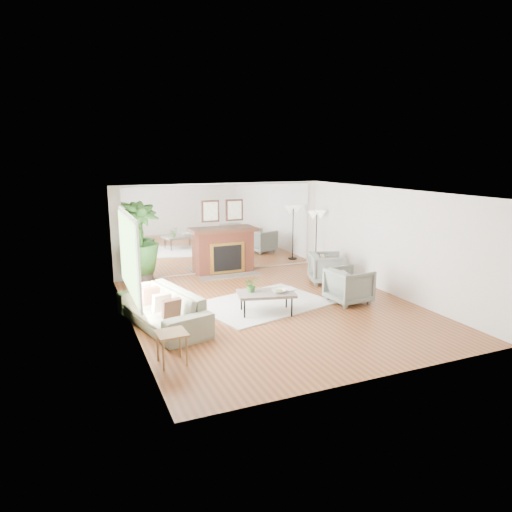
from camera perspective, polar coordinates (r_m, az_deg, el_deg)
name	(u,v)px	position (r m, az deg, el deg)	size (l,w,h in m)	color
ground	(275,308)	(9.97, 2.34, -6.49)	(7.00, 7.00, 0.00)	brown
wall_left	(130,264)	(8.81, -15.47, -0.99)	(0.02, 7.00, 2.50)	silver
wall_right	(390,242)	(11.22, 16.36, 1.75)	(0.02, 7.00, 2.50)	silver
wall_back	(222,228)	(12.83, -4.26, 3.48)	(6.00, 0.02, 2.50)	silver
mirror_panel	(222,228)	(12.81, -4.23, 3.47)	(5.40, 0.04, 2.40)	silver
window_panel	(128,255)	(9.19, -15.66, 0.16)	(0.04, 2.40, 1.50)	#B2E09E
fireplace	(225,250)	(12.72, -3.88, 0.71)	(1.85, 0.83, 2.05)	brown
area_rug	(263,304)	(10.19, 0.87, -5.97)	(2.73, 1.95, 0.03)	silver
coffee_table	(266,294)	(9.47, 1.29, -4.77)	(1.30, 0.94, 0.47)	#6A6054
sofa	(162,308)	(9.03, -11.63, -6.44)	(2.38, 0.93, 0.69)	gray
armchair_back	(327,268)	(11.94, 8.86, -1.50)	(0.83, 0.86, 0.78)	gray
armchair_front	(349,286)	(10.42, 11.54, -3.63)	(0.84, 0.86, 0.79)	gray
side_table	(172,337)	(7.37, -10.50, -9.98)	(0.48, 0.48, 0.53)	olive
potted_ficus	(139,241)	(11.94, -14.38, 1.87)	(1.19, 1.19, 2.11)	black
floor_lamp	(317,220)	(13.18, 7.60, 4.53)	(0.55, 0.31, 1.70)	black
tabletop_plant	(251,284)	(9.45, -0.59, -3.56)	(0.29, 0.25, 0.32)	#366926
fruit_bowl	(279,291)	(9.42, 2.85, -4.40)	(0.29, 0.29, 0.07)	olive
book	(285,290)	(9.62, 3.69, -4.20)	(0.22, 0.29, 0.02)	olive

